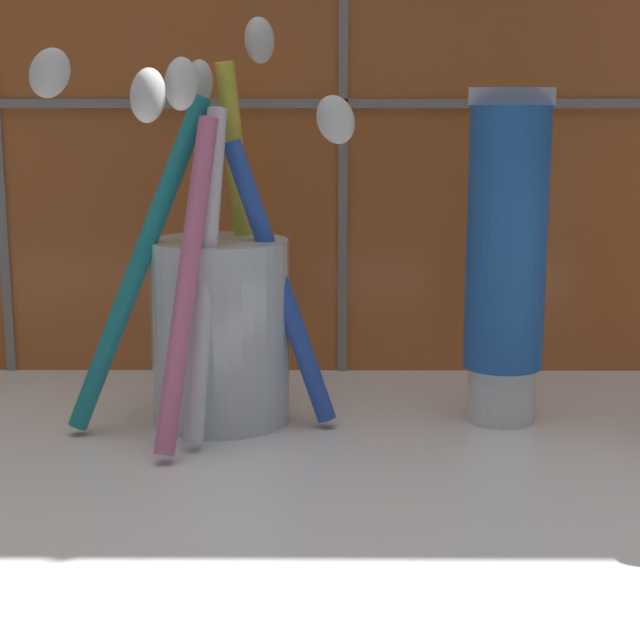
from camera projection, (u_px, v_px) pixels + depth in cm
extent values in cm
cube|color=white|center=(302.00, 514.00, 42.83)|extent=(75.61, 38.80, 2.00)
cube|color=#C6662D|center=(308.00, 2.00, 57.62)|extent=(85.61, 1.50, 44.69)
cube|color=gray|center=(308.00, 103.00, 57.90)|extent=(85.61, 0.24, 0.50)
cube|color=gray|center=(344.00, 1.00, 56.78)|extent=(0.50, 0.24, 44.69)
cylinder|color=silver|center=(221.00, 331.00, 50.92)|extent=(6.57, 6.57, 8.79)
cylinder|color=blue|center=(280.00, 283.00, 49.82)|extent=(5.50, 2.38, 13.24)
ellipsoid|color=white|center=(336.00, 120.00, 47.52)|extent=(2.60, 1.89, 2.64)
cylinder|color=yellow|center=(244.00, 237.00, 52.05)|extent=(2.64, 3.40, 16.66)
ellipsoid|color=white|center=(260.00, 40.00, 51.30)|extent=(2.18, 2.39, 2.43)
cylinder|color=green|center=(205.00, 254.00, 53.03)|extent=(1.45, 3.78, 14.77)
ellipsoid|color=white|center=(200.00, 82.00, 52.85)|extent=(1.60, 2.25, 2.48)
cylinder|color=teal|center=(139.00, 263.00, 48.94)|extent=(6.99, 3.31, 15.31)
ellipsoid|color=white|center=(50.00, 73.00, 45.98)|extent=(2.71, 2.05, 2.68)
cylinder|color=pink|center=(187.00, 283.00, 46.52)|extent=(2.81, 6.03, 14.32)
ellipsoid|color=white|center=(148.00, 95.00, 42.09)|extent=(1.99, 2.65, 2.65)
cylinder|color=white|center=(205.00, 274.00, 47.61)|extent=(2.07, 4.92, 14.68)
ellipsoid|color=white|center=(181.00, 84.00, 43.73)|extent=(1.80, 2.47, 2.57)
cylinder|color=white|center=(501.00, 393.00, 51.49)|extent=(3.20, 3.20, 2.70)
cylinder|color=blue|center=(507.00, 239.00, 49.93)|extent=(3.76, 3.76, 12.29)
cube|color=silver|center=(512.00, 96.00, 48.57)|extent=(3.95, 0.36, 0.80)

